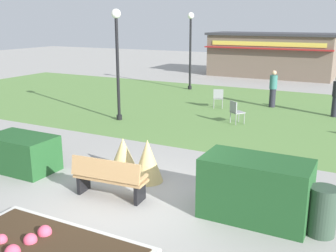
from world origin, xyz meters
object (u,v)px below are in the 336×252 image
cafe_chair_center (218,97)px  parked_car_west_slot (255,58)px  trash_bin (322,211)px  person_standing (336,96)px  lamppost_far (190,42)px  cafe_chair_east (236,110)px  park_bench (109,178)px  food_kiosk (272,55)px  person_strolling (273,89)px  parked_car_center_slot (318,61)px  lamppost_mid (117,52)px

cafe_chair_center → parked_car_west_slot: bearing=100.8°
trash_bin → person_standing: size_ratio=0.55×
lamppost_far → cafe_chair_east: 8.32m
park_bench → person_standing: bearing=71.1°
cafe_chair_east → parked_car_west_slot: parked_car_west_slot is taller
cafe_chair_east → cafe_chair_center: 2.83m
park_bench → lamppost_far: 14.92m
food_kiosk → cafe_chair_center: size_ratio=9.77×
trash_bin → cafe_chair_center: bearing=120.6°
person_strolling → person_standing: (2.75, -0.70, 0.00)m
park_bench → parked_car_center_slot: size_ratio=0.40×
lamppost_far → cafe_chair_center: size_ratio=4.82×
parked_car_west_slot → cafe_chair_center: bearing=-79.2°
person_standing → person_strolling: bearing=-2.9°
person_strolling → parked_car_west_slot: bearing=-60.1°
cafe_chair_center → parked_car_center_slot: 18.34m
food_kiosk → person_strolling: size_ratio=5.14×
park_bench → food_kiosk: 21.91m
lamppost_mid → cafe_chair_east: (4.34, 1.53, -2.17)m
lamppost_far → cafe_chair_center: lamppost_far is taller
person_standing → lamppost_far: bearing=-11.1°
cafe_chair_center → parked_car_center_slot: parked_car_center_slot is taller
food_kiosk → person_strolling: (2.60, -10.43, -0.66)m
park_bench → cafe_chair_center: size_ratio=1.95×
lamppost_far → trash_bin: bearing=-56.8°
trash_bin → lamppost_mid: bearing=146.1°
lamppost_mid → food_kiosk: lamppost_mid is taller
park_bench → food_kiosk: (-1.67, 21.83, 1.04)m
trash_bin → cafe_chair_east: size_ratio=1.05×
person_strolling → park_bench: bearing=97.0°
parked_car_west_slot → parked_car_center_slot: same height
cafe_chair_east → cafe_chair_center: bearing=124.2°
parked_car_west_slot → person_standing: bearing=-64.6°
lamppost_far → person_strolling: 6.27m
cafe_chair_east → parked_car_west_slot: bearing=103.8°
person_standing → parked_car_west_slot: (-8.32, 17.56, -0.22)m
cafe_chair_center → person_strolling: size_ratio=0.53×
parked_car_center_slot → lamppost_mid: bearing=-101.6°
lamppost_far → cafe_chair_center: bearing=-51.2°
trash_bin → parked_car_center_slot: (-3.81, 27.73, 0.18)m
cafe_chair_east → person_standing: size_ratio=0.53×
person_standing → parked_car_west_slot: bearing=-53.3°
park_bench → trash_bin: 4.46m
cafe_chair_center → parked_car_west_slot: size_ratio=0.20×
park_bench → food_kiosk: bearing=94.4°
lamppost_mid → food_kiosk: 15.89m
trash_bin → parked_car_center_slot: 27.99m
cafe_chair_center → parked_car_center_slot: size_ratio=0.20×
park_bench → person_strolling: size_ratio=1.03×
food_kiosk → person_standing: (5.34, -11.13, -0.66)m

